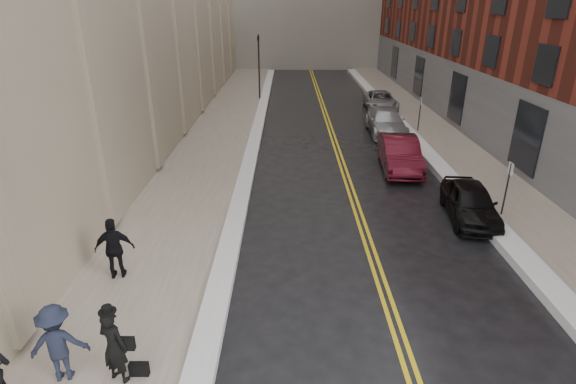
{
  "coord_description": "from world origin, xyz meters",
  "views": [
    {
      "loc": [
        -0.26,
        -7.42,
        7.65
      ],
      "look_at": [
        -0.25,
        6.75,
        1.6
      ],
      "focal_mm": 28.0,
      "sensor_mm": 36.0,
      "label": 1
    }
  ],
  "objects_px": {
    "pedestrian_c": "(115,248)",
    "pedestrian_b": "(58,343)",
    "pedestrian_main": "(114,346)",
    "car_black": "(470,202)",
    "car_maroon": "(400,154)",
    "car_silver_near": "(386,122)",
    "car_silver_far": "(381,101)"
  },
  "relations": [
    {
      "from": "pedestrian_c",
      "to": "pedestrian_b",
      "type": "bearing_deg",
      "value": 82.23
    },
    {
      "from": "pedestrian_main",
      "to": "pedestrian_b",
      "type": "xyz_separation_m",
      "value": [
        -1.19,
        0.06,
        0.03
      ]
    },
    {
      "from": "pedestrian_main",
      "to": "car_black",
      "type": "bearing_deg",
      "value": -120.03
    },
    {
      "from": "car_maroon",
      "to": "car_silver_near",
      "type": "height_order",
      "value": "car_maroon"
    },
    {
      "from": "car_black",
      "to": "pedestrian_main",
      "type": "distance_m",
      "value": 13.22
    },
    {
      "from": "car_silver_near",
      "to": "pedestrian_main",
      "type": "xyz_separation_m",
      "value": [
        -9.7,
        -19.97,
        0.28
      ]
    },
    {
      "from": "car_silver_far",
      "to": "car_maroon",
      "type": "bearing_deg",
      "value": -95.17
    },
    {
      "from": "pedestrian_main",
      "to": "pedestrian_b",
      "type": "bearing_deg",
      "value": 19.47
    },
    {
      "from": "pedestrian_main",
      "to": "car_silver_near",
      "type": "bearing_deg",
      "value": -93.41
    },
    {
      "from": "car_maroon",
      "to": "car_silver_near",
      "type": "relative_size",
      "value": 0.93
    },
    {
      "from": "pedestrian_c",
      "to": "pedestrian_main",
      "type": "bearing_deg",
      "value": 98.96
    },
    {
      "from": "car_silver_far",
      "to": "pedestrian_c",
      "type": "xyz_separation_m",
      "value": [
        -12.04,
        -22.89,
        0.43
      ]
    },
    {
      "from": "car_black",
      "to": "car_silver_near",
      "type": "bearing_deg",
      "value": 99.92
    },
    {
      "from": "pedestrian_b",
      "to": "car_silver_far",
      "type": "bearing_deg",
      "value": -125.48
    },
    {
      "from": "car_black",
      "to": "pedestrian_c",
      "type": "distance_m",
      "value": 12.56
    },
    {
      "from": "car_maroon",
      "to": "car_silver_far",
      "type": "relative_size",
      "value": 1.0
    },
    {
      "from": "pedestrian_main",
      "to": "pedestrian_b",
      "type": "distance_m",
      "value": 1.19
    },
    {
      "from": "pedestrian_c",
      "to": "car_maroon",
      "type": "bearing_deg",
      "value": -147.61
    },
    {
      "from": "car_silver_near",
      "to": "car_silver_far",
      "type": "bearing_deg",
      "value": 82.65
    },
    {
      "from": "car_maroon",
      "to": "pedestrian_b",
      "type": "height_order",
      "value": "pedestrian_b"
    },
    {
      "from": "pedestrian_main",
      "to": "pedestrian_b",
      "type": "height_order",
      "value": "pedestrian_b"
    },
    {
      "from": "car_silver_far",
      "to": "pedestrian_c",
      "type": "bearing_deg",
      "value": -116.04
    },
    {
      "from": "car_black",
      "to": "pedestrian_b",
      "type": "bearing_deg",
      "value": -139.54
    },
    {
      "from": "car_black",
      "to": "pedestrian_b",
      "type": "xyz_separation_m",
      "value": [
        -11.68,
        -7.98,
        0.37
      ]
    },
    {
      "from": "car_maroon",
      "to": "pedestrian_main",
      "type": "relative_size",
      "value": 2.72
    },
    {
      "from": "pedestrian_c",
      "to": "car_black",
      "type": "bearing_deg",
      "value": -171.01
    },
    {
      "from": "car_silver_far",
      "to": "car_black",
      "type": "bearing_deg",
      "value": -88.89
    },
    {
      "from": "car_black",
      "to": "car_maroon",
      "type": "distance_m",
      "value": 5.66
    },
    {
      "from": "car_silver_near",
      "to": "car_silver_far",
      "type": "distance_m",
      "value": 6.89
    },
    {
      "from": "car_silver_far",
      "to": "pedestrian_main",
      "type": "bearing_deg",
      "value": -110.03
    },
    {
      "from": "car_silver_near",
      "to": "pedestrian_main",
      "type": "relative_size",
      "value": 2.94
    },
    {
      "from": "car_silver_near",
      "to": "pedestrian_c",
      "type": "height_order",
      "value": "pedestrian_c"
    }
  ]
}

